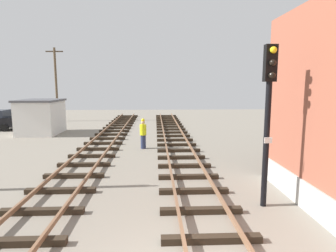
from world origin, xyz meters
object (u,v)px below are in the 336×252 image
Objects in this scene: control_hut at (41,117)px; utility_pole_far at (56,83)px; signal_mast at (268,107)px; track_worker_foreground at (143,134)px.

control_hut is 0.48× the size of utility_pole_far.
signal_mast is 19.21m from control_hut.
utility_pole_far is (-1.46, 8.15, 2.72)m from control_hut.
control_hut is at bearing 145.36° from track_worker_foreground.
signal_mast reaches higher than track_worker_foreground.
track_worker_foreground is (-4.21, 8.54, -2.27)m from signal_mast.
signal_mast is 9.79m from track_worker_foreground.
utility_pole_far is at bearing 125.28° from track_worker_foreground.
signal_mast reaches higher than control_hut.
utility_pole_far reaches higher than signal_mast.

